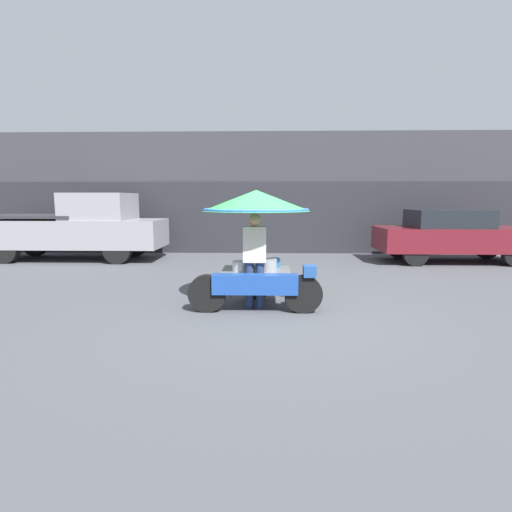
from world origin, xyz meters
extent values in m
plane|color=#4C4F54|center=(0.00, 0.00, 0.00)|extent=(36.00, 36.00, 0.00)
cube|color=#38383D|center=(0.00, 8.13, 2.02)|extent=(28.00, 2.00, 4.03)
cube|color=#28282D|center=(0.00, 7.10, 1.20)|extent=(23.80, 0.06, 2.40)
cylinder|color=black|center=(0.47, -0.05, 0.31)|extent=(0.62, 0.14, 0.62)
cylinder|color=black|center=(-1.10, -0.05, 0.31)|extent=(0.62, 0.14, 0.62)
cube|color=#1E479E|center=(-0.32, -0.05, 0.47)|extent=(1.39, 0.24, 0.32)
cube|color=#234C93|center=(0.56, -0.05, 0.69)|extent=(0.20, 0.24, 0.18)
cylinder|color=black|center=(-0.32, 0.84, 0.28)|extent=(0.56, 0.14, 0.56)
cylinder|color=#515156|center=(0.19, 0.17, 0.29)|extent=(0.03, 0.03, 0.58)
cylinder|color=#515156|center=(0.19, 0.96, 0.29)|extent=(0.03, 0.03, 0.58)
cylinder|color=#515156|center=(-0.83, 0.17, 0.29)|extent=(0.03, 0.03, 0.58)
cylinder|color=#515156|center=(-0.83, 0.96, 0.29)|extent=(0.03, 0.03, 0.58)
cube|color=gray|center=(-0.32, 0.56, 0.59)|extent=(1.20, 0.92, 0.02)
cylinder|color=#B2B2B7|center=(-0.32, 0.56, 1.11)|extent=(0.03, 0.03, 1.03)
cone|color=green|center=(-0.32, 0.56, 1.81)|extent=(1.87, 1.87, 0.36)
torus|color=blue|center=(-0.32, 0.56, 1.65)|extent=(1.82, 1.82, 0.05)
cylinder|color=#B7B7BC|center=(-0.59, 0.40, 0.69)|extent=(0.27, 0.27, 0.18)
cylinder|color=#939399|center=(-0.11, 0.43, 0.70)|extent=(0.31, 0.31, 0.21)
cylinder|color=#939399|center=(-0.38, 0.75, 0.63)|extent=(0.26, 0.26, 0.07)
cylinder|color=#1E6BB2|center=(0.01, 0.82, 0.68)|extent=(0.21, 0.21, 0.17)
cylinder|color=navy|center=(-0.42, 0.21, 0.40)|extent=(0.14, 0.14, 0.79)
cylinder|color=navy|center=(-0.24, 0.21, 0.40)|extent=(0.14, 0.14, 0.79)
cube|color=beige|center=(-0.33, 0.21, 1.09)|extent=(0.38, 0.22, 0.59)
sphere|color=tan|center=(-0.33, 0.21, 1.49)|extent=(0.21, 0.21, 0.21)
cylinder|color=black|center=(6.64, 6.01, 0.34)|extent=(0.68, 0.20, 0.68)
cylinder|color=black|center=(3.95, 4.58, 0.34)|extent=(0.68, 0.20, 0.68)
cylinder|color=black|center=(3.95, 6.01, 0.34)|extent=(0.68, 0.20, 0.68)
cube|color=maroon|center=(5.30, 5.30, 0.68)|extent=(4.34, 1.68, 0.68)
cube|color=#1E2328|center=(5.08, 5.30, 1.27)|extent=(2.08, 1.48, 0.51)
cylinder|color=black|center=(-4.38, 4.71, 0.39)|extent=(0.78, 0.24, 0.78)
cylinder|color=black|center=(-4.38, 6.23, 0.39)|extent=(0.78, 0.24, 0.78)
cylinder|color=black|center=(-7.63, 4.71, 0.39)|extent=(0.78, 0.24, 0.78)
cylinder|color=black|center=(-7.63, 6.23, 0.39)|extent=(0.78, 0.24, 0.78)
cube|color=#939399|center=(-6.00, 5.47, 0.80)|extent=(5.42, 1.78, 0.83)
cube|color=#939399|center=(-5.13, 5.47, 1.61)|extent=(1.84, 1.64, 0.79)
cube|color=#2D2D33|center=(-7.09, 5.47, 1.32)|extent=(2.82, 1.71, 0.08)
camera|label=1|loc=(-0.12, -6.38, 1.85)|focal=28.00mm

